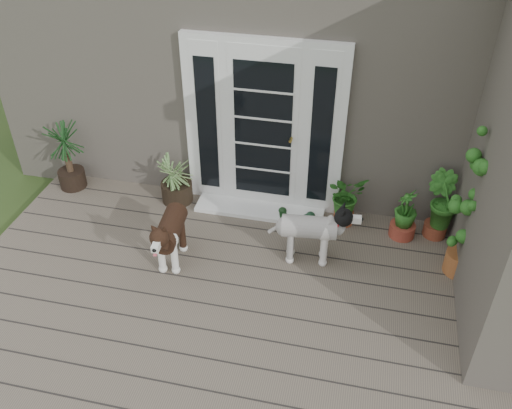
# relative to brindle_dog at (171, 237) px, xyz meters

# --- Properties ---
(deck) EXTENTS (6.20, 4.60, 0.12)m
(deck) POSITION_rel_brindle_dog_xyz_m (0.94, -0.88, -0.40)
(deck) COLOR #6B5B4C
(deck) RESTS_ON ground
(house_main) EXTENTS (7.40, 4.00, 3.10)m
(house_main) POSITION_rel_brindle_dog_xyz_m (0.94, 3.37, 1.09)
(house_main) COLOR #665E54
(house_main) RESTS_ON ground
(door_unit) EXTENTS (1.90, 0.14, 2.15)m
(door_unit) POSITION_rel_brindle_dog_xyz_m (0.74, 1.32, 0.74)
(door_unit) COLOR white
(door_unit) RESTS_ON deck
(door_step) EXTENTS (1.60, 0.40, 0.05)m
(door_step) POSITION_rel_brindle_dog_xyz_m (0.74, 1.12, -0.31)
(door_step) COLOR white
(door_step) RESTS_ON deck
(brindle_dog) EXTENTS (0.42, 0.84, 0.68)m
(brindle_dog) POSITION_rel_brindle_dog_xyz_m (0.00, 0.00, 0.00)
(brindle_dog) COLOR #361F13
(brindle_dog) RESTS_ON deck
(white_dog) EXTENTS (0.83, 0.43, 0.67)m
(white_dog) POSITION_rel_brindle_dog_xyz_m (1.45, 0.35, -0.00)
(white_dog) COLOR silver
(white_dog) RESTS_ON deck
(spider_plant) EXTENTS (0.81, 0.81, 0.71)m
(spider_plant) POSITION_rel_brindle_dog_xyz_m (-0.34, 1.12, 0.02)
(spider_plant) COLOR #99BC74
(spider_plant) RESTS_ON deck
(yucca) EXTENTS (0.72, 0.72, 0.95)m
(yucca) POSITION_rel_brindle_dog_xyz_m (-1.81, 1.11, 0.14)
(yucca) COLOR black
(yucca) RESTS_ON deck
(herb_a) EXTENTS (0.64, 0.64, 0.58)m
(herb_a) POSITION_rel_brindle_dog_xyz_m (1.79, 1.12, -0.05)
(herb_a) COLOR #225B1A
(herb_a) RESTS_ON deck
(herb_b) EXTENTS (0.59, 0.59, 0.63)m
(herb_b) POSITION_rel_brindle_dog_xyz_m (2.86, 1.12, -0.02)
(herb_b) COLOR #245B1A
(herb_b) RESTS_ON deck
(herb_c) EXTENTS (0.36, 0.36, 0.49)m
(herb_c) POSITION_rel_brindle_dog_xyz_m (2.49, 1.02, -0.09)
(herb_c) COLOR #1F5D1A
(herb_c) RESTS_ON deck
(sapling) EXTENTS (0.60, 0.60, 1.86)m
(sapling) POSITION_rel_brindle_dog_xyz_m (3.11, 0.52, 0.59)
(sapling) COLOR #24621C
(sapling) RESTS_ON deck
(clog_left) EXTENTS (0.19, 0.29, 0.08)m
(clog_left) POSITION_rel_brindle_dog_xyz_m (1.05, 1.04, -0.30)
(clog_left) COLOR black
(clog_left) RESTS_ON deck
(clog_right) EXTENTS (0.30, 0.32, 0.09)m
(clog_right) POSITION_rel_brindle_dog_xyz_m (1.33, 1.01, -0.29)
(clog_right) COLOR #13311C
(clog_right) RESTS_ON deck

